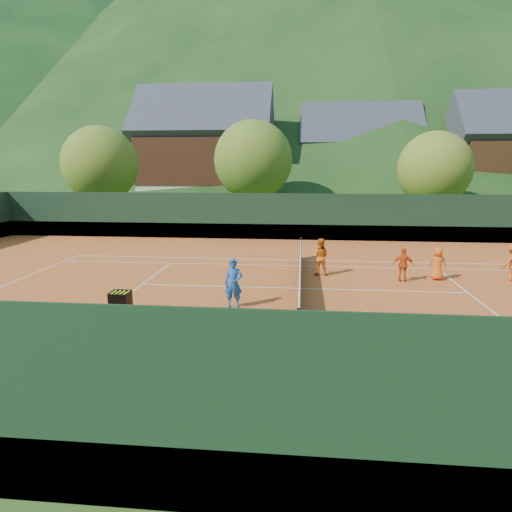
# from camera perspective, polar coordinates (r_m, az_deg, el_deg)

# --- Properties ---
(ground) EXTENTS (400.00, 400.00, 0.00)m
(ground) POSITION_cam_1_polar(r_m,az_deg,el_deg) (18.10, 5.48, -4.12)
(ground) COLOR #2E531A
(ground) RESTS_ON ground
(clay_court) EXTENTS (40.00, 24.00, 0.02)m
(clay_court) POSITION_cam_1_polar(r_m,az_deg,el_deg) (18.09, 5.48, -4.09)
(clay_court) COLOR #BF561F
(clay_court) RESTS_ON ground
(mountain_far) EXTENTS (280.00, 280.00, 110.00)m
(mountain_far) POSITION_cam_1_polar(r_m,az_deg,el_deg) (184.68, 9.69, 26.92)
(mountain_far) COLOR #163211
(mountain_far) RESTS_ON ground
(mountain_far_left) EXTENTS (260.00, 260.00, 100.00)m
(mountain_far_left) POSITION_cam_1_polar(r_m,az_deg,el_deg) (195.42, -24.02, 23.76)
(mountain_far_left) COLOR #123311
(mountain_far_left) RESTS_ON ground
(coach) EXTENTS (0.63, 0.43, 1.69)m
(coach) POSITION_cam_1_polar(r_m,az_deg,el_deg) (15.46, -2.84, -3.44)
(coach) COLOR #1950A7
(coach) RESTS_ON clay_court
(student_a) EXTENTS (0.85, 0.69, 1.63)m
(student_a) POSITION_cam_1_polar(r_m,az_deg,el_deg) (20.22, 8.00, -0.10)
(student_a) COLOR orange
(student_a) RESTS_ON clay_court
(student_b) EXTENTS (0.90, 0.56, 1.43)m
(student_b) POSITION_cam_1_polar(r_m,az_deg,el_deg) (19.86, 17.94, -1.06)
(student_b) COLOR #E95214
(student_b) RESTS_ON clay_court
(student_c) EXTENTS (0.76, 0.60, 1.38)m
(student_c) POSITION_cam_1_polar(r_m,az_deg,el_deg) (20.65, 21.79, -0.92)
(student_c) COLOR orange
(student_c) RESTS_ON clay_court
(tennis_ball_0) EXTENTS (0.07, 0.07, 0.07)m
(tennis_ball_0) POSITION_cam_1_polar(r_m,az_deg,el_deg) (14.18, 26.75, -9.49)
(tennis_ball_0) COLOR #E8F328
(tennis_ball_0) RESTS_ON clay_court
(tennis_ball_1) EXTENTS (0.07, 0.07, 0.07)m
(tennis_ball_1) POSITION_cam_1_polar(r_m,az_deg,el_deg) (15.50, 17.76, -7.07)
(tennis_ball_1) COLOR #E8F328
(tennis_ball_1) RESTS_ON clay_court
(tennis_ball_3) EXTENTS (0.07, 0.07, 0.07)m
(tennis_ball_3) POSITION_cam_1_polar(r_m,az_deg,el_deg) (17.04, -23.23, -5.79)
(tennis_ball_3) COLOR #E8F328
(tennis_ball_3) RESTS_ON clay_court
(tennis_ball_4) EXTENTS (0.07, 0.07, 0.07)m
(tennis_ball_4) POSITION_cam_1_polar(r_m,az_deg,el_deg) (11.77, 4.64, -12.49)
(tennis_ball_4) COLOR #E8F328
(tennis_ball_4) RESTS_ON clay_court
(tennis_ball_5) EXTENTS (0.07, 0.07, 0.07)m
(tennis_ball_5) POSITION_cam_1_polar(r_m,az_deg,el_deg) (15.88, 23.43, -7.03)
(tennis_ball_5) COLOR #E8F328
(tennis_ball_5) RESTS_ON clay_court
(tennis_ball_6) EXTENTS (0.07, 0.07, 0.07)m
(tennis_ball_6) POSITION_cam_1_polar(r_m,az_deg,el_deg) (15.58, 13.58, -6.74)
(tennis_ball_6) COLOR #E8F328
(tennis_ball_6) RESTS_ON clay_court
(tennis_ball_7) EXTENTS (0.07, 0.07, 0.07)m
(tennis_ball_7) POSITION_cam_1_polar(r_m,az_deg,el_deg) (17.05, 5.29, -4.89)
(tennis_ball_7) COLOR #E8F328
(tennis_ball_7) RESTS_ON clay_court
(tennis_ball_8) EXTENTS (0.07, 0.07, 0.07)m
(tennis_ball_8) POSITION_cam_1_polar(r_m,az_deg,el_deg) (10.46, -13.13, -15.96)
(tennis_ball_8) COLOR #E8F328
(tennis_ball_8) RESTS_ON clay_court
(tennis_ball_9) EXTENTS (0.07, 0.07, 0.07)m
(tennis_ball_9) POSITION_cam_1_polar(r_m,az_deg,el_deg) (12.01, 10.05, -12.12)
(tennis_ball_9) COLOR #E8F328
(tennis_ball_9) RESTS_ON clay_court
(tennis_ball_10) EXTENTS (0.07, 0.07, 0.07)m
(tennis_ball_10) POSITION_cam_1_polar(r_m,az_deg,el_deg) (14.63, 24.67, -8.67)
(tennis_ball_10) COLOR #E8F328
(tennis_ball_10) RESTS_ON clay_court
(tennis_ball_11) EXTENTS (0.07, 0.07, 0.07)m
(tennis_ball_11) POSITION_cam_1_polar(r_m,az_deg,el_deg) (17.47, -15.87, -4.89)
(tennis_ball_11) COLOR #E8F328
(tennis_ball_11) RESTS_ON clay_court
(tennis_ball_12) EXTENTS (0.07, 0.07, 0.07)m
(tennis_ball_12) POSITION_cam_1_polar(r_m,az_deg,el_deg) (11.51, 16.90, -13.55)
(tennis_ball_12) COLOR #E8F328
(tennis_ball_12) RESTS_ON clay_court
(tennis_ball_14) EXTENTS (0.07, 0.07, 0.07)m
(tennis_ball_14) POSITION_cam_1_polar(r_m,az_deg,el_deg) (13.16, -5.43, -9.87)
(tennis_ball_14) COLOR #E8F328
(tennis_ball_14) RESTS_ON clay_court
(tennis_ball_16) EXTENTS (0.07, 0.07, 0.07)m
(tennis_ball_16) POSITION_cam_1_polar(r_m,az_deg,el_deg) (14.01, 6.51, -8.55)
(tennis_ball_16) COLOR #E8F328
(tennis_ball_16) RESTS_ON clay_court
(tennis_ball_17) EXTENTS (0.07, 0.07, 0.07)m
(tennis_ball_17) POSITION_cam_1_polar(r_m,az_deg,el_deg) (9.51, 15.93, -19.07)
(tennis_ball_17) COLOR #E8F328
(tennis_ball_17) RESTS_ON clay_court
(tennis_ball_18) EXTENTS (0.07, 0.07, 0.07)m
(tennis_ball_18) POSITION_cam_1_polar(r_m,az_deg,el_deg) (10.36, 21.24, -16.74)
(tennis_ball_18) COLOR #E8F328
(tennis_ball_18) RESTS_ON clay_court
(tennis_ball_19) EXTENTS (0.07, 0.07, 0.07)m
(tennis_ball_19) POSITION_cam_1_polar(r_m,az_deg,el_deg) (16.76, 16.09, -5.59)
(tennis_ball_19) COLOR #E8F328
(tennis_ball_19) RESTS_ON clay_court
(tennis_ball_20) EXTENTS (0.07, 0.07, 0.07)m
(tennis_ball_20) POSITION_cam_1_polar(r_m,az_deg,el_deg) (11.65, 15.47, -13.14)
(tennis_ball_20) COLOR #E8F328
(tennis_ball_20) RESTS_ON clay_court
(tennis_ball_21) EXTENTS (0.07, 0.07, 0.07)m
(tennis_ball_21) POSITION_cam_1_polar(r_m,az_deg,el_deg) (15.93, -10.24, -6.20)
(tennis_ball_21) COLOR #E8F328
(tennis_ball_21) RESTS_ON clay_court
(court_lines) EXTENTS (23.83, 11.03, 0.00)m
(court_lines) POSITION_cam_1_polar(r_m,az_deg,el_deg) (18.09, 5.48, -4.05)
(court_lines) COLOR white
(court_lines) RESTS_ON clay_court
(tennis_net) EXTENTS (0.10, 12.07, 1.10)m
(tennis_net) POSITION_cam_1_polar(r_m,az_deg,el_deg) (17.96, 5.51, -2.52)
(tennis_net) COLOR black
(tennis_net) RESTS_ON clay_court
(perimeter_fence) EXTENTS (40.40, 24.24, 3.00)m
(perimeter_fence) POSITION_cam_1_polar(r_m,az_deg,el_deg) (17.80, 5.55, -0.18)
(perimeter_fence) COLOR black
(perimeter_fence) RESTS_ON clay_court
(ball_hopper) EXTENTS (0.57, 0.57, 1.00)m
(ball_hopper) POSITION_cam_1_polar(r_m,az_deg,el_deg) (14.54, -16.59, -5.27)
(ball_hopper) COLOR black
(ball_hopper) RESTS_ON clay_court
(chalet_left) EXTENTS (13.80, 9.93, 12.92)m
(chalet_left) POSITION_cam_1_polar(r_m,az_deg,el_deg) (48.50, -6.32, 12.24)
(chalet_left) COLOR beige
(chalet_left) RESTS_ON ground
(chalet_mid) EXTENTS (12.65, 8.82, 11.45)m
(chalet_mid) POSITION_cam_1_polar(r_m,az_deg,el_deg) (51.80, 12.62, 11.25)
(chalet_mid) COLOR beige
(chalet_mid) RESTS_ON ground
(chalet_right) EXTENTS (11.50, 8.82, 11.91)m
(chalet_right) POSITION_cam_1_polar(r_m,az_deg,el_deg) (51.48, 29.10, 10.42)
(chalet_right) COLOR beige
(chalet_right) RESTS_ON ground
(tree_a) EXTENTS (6.00, 6.00, 7.88)m
(tree_a) POSITION_cam_1_polar(r_m,az_deg,el_deg) (38.90, -18.92, 10.81)
(tree_a) COLOR #3E2818
(tree_a) RESTS_ON ground
(tree_b) EXTENTS (6.40, 6.40, 8.40)m
(tree_b) POSITION_cam_1_polar(r_m,az_deg,el_deg) (37.67, -0.39, 11.91)
(tree_b) COLOR #3E2618
(tree_b) RESTS_ON ground
(tree_c) EXTENTS (5.60, 5.60, 7.35)m
(tree_c) POSITION_cam_1_polar(r_m,az_deg,el_deg) (37.79, 21.41, 10.15)
(tree_c) COLOR #402A19
(tree_c) RESTS_ON ground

